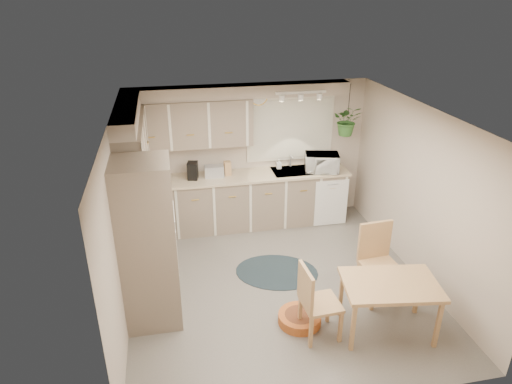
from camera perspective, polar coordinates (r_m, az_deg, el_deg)
floor at (r=6.54m, az=2.73°, el=-11.37°), size 4.20×4.20×0.00m
ceiling at (r=5.49m, az=3.23°, el=9.39°), size 4.20×4.20×0.00m
wall_back at (r=7.80m, az=-0.81°, el=4.84°), size 4.00×0.04×2.40m
wall_front at (r=4.23m, az=10.13°, el=-14.40°), size 4.00×0.04×2.40m
wall_left at (r=5.80m, az=-16.63°, el=-3.57°), size 0.04×4.20×2.40m
wall_right at (r=6.66m, az=19.89°, el=-0.28°), size 0.04×4.20×2.40m
base_cab_left at (r=6.89m, az=-12.92°, el=-5.51°), size 0.60×1.85×0.90m
base_cab_back at (r=7.79m, az=-1.81°, el=-1.20°), size 3.60×0.60×0.90m
counter_left at (r=6.68m, az=-13.21°, el=-2.01°), size 0.64×1.89×0.04m
counter_back at (r=7.59m, az=-1.85°, el=1.97°), size 3.64×0.64×0.04m
oven_stack at (r=5.51m, az=-13.33°, el=-6.49°), size 0.65×0.65×2.10m
wall_oven_face at (r=5.50m, az=-9.99°, el=-6.23°), size 0.02×0.56×0.58m
upper_cab_left at (r=6.46m, az=-15.16°, el=5.59°), size 0.35×2.00×0.75m
upper_cab_back at (r=7.34m, az=-8.36°, el=8.41°), size 2.00×0.35×0.75m
soffit_left at (r=6.33m, az=-15.86°, el=9.63°), size 0.30×2.00×0.20m
soffit_back at (r=7.33m, az=-2.21°, el=12.46°), size 3.60×0.30×0.20m
cooktop at (r=6.15m, az=-13.20°, el=-4.14°), size 0.52×0.58×0.02m
range_hood at (r=5.95m, az=-13.80°, el=-0.31°), size 0.40×0.60×0.14m
window_blinds at (r=7.80m, az=4.32°, el=7.86°), size 1.40×0.02×1.00m
window_frame at (r=7.81m, az=4.30°, el=7.88°), size 1.50×0.02×1.10m
sink at (r=7.79m, az=4.68°, el=2.36°), size 0.70×0.48×0.10m
dishwasher_front at (r=7.89m, az=9.37°, el=-1.37°), size 0.58×0.02×0.83m
track_light_bar at (r=7.14m, az=5.64°, el=12.29°), size 0.80×0.04×0.04m
wall_clock at (r=7.53m, az=0.34°, el=11.88°), size 0.30×0.03×0.30m
dining_table at (r=5.79m, az=16.12°, el=-13.63°), size 1.19×0.88×0.69m
chair_left at (r=5.49m, az=8.14°, el=-13.39°), size 0.47×0.47×0.95m
chair_back at (r=6.20m, az=15.36°, el=-8.78°), size 0.52×0.52×1.03m
braided_rug at (r=6.76m, az=2.61°, el=-9.93°), size 1.43×1.24×0.01m
pet_bed at (r=5.88m, az=5.48°, el=-15.45°), size 0.69×0.69×0.12m
microwave at (r=7.75m, az=8.23°, el=3.88°), size 0.61×0.43×0.38m
soap_bottle at (r=7.84m, az=2.86°, el=3.19°), size 0.09×0.18×0.08m
hanging_plant at (r=7.70m, az=11.33°, el=8.37°), size 0.59×0.62×0.39m
coffee_maker at (r=7.46m, az=-7.92°, el=2.66°), size 0.19×0.22×0.28m
toaster at (r=7.52m, az=-5.25°, el=2.60°), size 0.32×0.19×0.19m
knife_block at (r=7.56m, az=-3.59°, el=2.98°), size 0.12×0.12×0.24m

